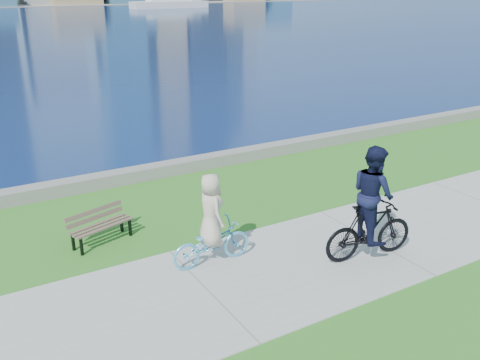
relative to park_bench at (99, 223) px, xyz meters
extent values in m
plane|color=#26661A|center=(1.09, -2.96, -0.44)|extent=(320.00, 320.00, 0.00)
cube|color=#9B9A96|center=(1.09, -2.96, -0.43)|extent=(80.00, 3.50, 0.02)
cube|color=slate|center=(1.09, 3.24, -0.27)|extent=(90.00, 0.50, 0.35)
cube|color=silver|center=(42.37, 93.57, 0.22)|extent=(15.37, 4.39, 1.32)
cube|color=black|center=(-0.52, -0.40, -0.25)|extent=(0.07, 0.07, 0.39)
cube|color=black|center=(0.65, -0.04, -0.25)|extent=(0.07, 0.07, 0.39)
cube|color=black|center=(-0.61, -0.10, -0.25)|extent=(0.07, 0.07, 0.39)
cube|color=black|center=(0.56, 0.26, -0.25)|extent=(0.07, 0.07, 0.39)
cube|color=brown|center=(0.07, -0.22, -0.03)|extent=(1.36, 0.49, 0.03)
cube|color=brown|center=(0.03, -0.09, -0.03)|extent=(1.36, 0.49, 0.03)
cube|color=brown|center=(-0.01, 0.04, -0.03)|extent=(1.36, 0.49, 0.03)
cube|color=brown|center=(-0.04, 0.14, 0.08)|extent=(1.35, 0.46, 0.10)
cube|color=brown|center=(-0.05, 0.17, 0.23)|extent=(1.35, 0.46, 0.10)
imported|color=#63C4F0|center=(1.63, -2.07, 0.02)|extent=(0.62, 1.69, 0.88)
imported|color=beige|center=(1.63, -2.07, 0.74)|extent=(0.48, 0.73, 1.46)
imported|color=black|center=(4.47, -3.48, 0.17)|extent=(0.88, 2.03, 1.19)
imported|color=black|center=(4.47, -3.48, 0.98)|extent=(0.87, 1.04, 1.94)
camera|label=1|loc=(-2.69, -10.49, 4.90)|focal=40.00mm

